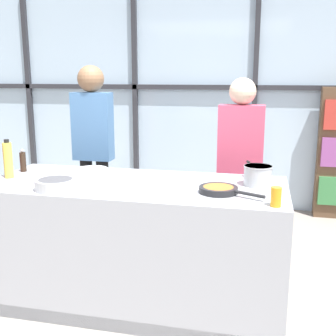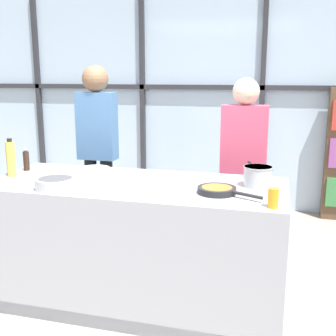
{
  "view_description": "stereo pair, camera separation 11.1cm",
  "coord_description": "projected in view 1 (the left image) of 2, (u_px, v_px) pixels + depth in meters",
  "views": [
    {
      "loc": [
        0.88,
        -2.83,
        1.69
      ],
      "look_at": [
        0.22,
        0.1,
        1.03
      ],
      "focal_mm": 45.0,
      "sensor_mm": 36.0,
      "label": 1
    },
    {
      "loc": [
        0.99,
        -2.8,
        1.69
      ],
      "look_at": [
        0.22,
        0.1,
        1.03
      ],
      "focal_mm": 45.0,
      "sensor_mm": 36.0,
      "label": 2
    }
  ],
  "objects": [
    {
      "name": "ground_plane",
      "position": [
        137.0,
        299.0,
        3.25
      ],
      "size": [
        18.0,
        18.0,
        0.0
      ],
      "primitive_type": "plane",
      "color": "gray"
    },
    {
      "name": "back_window_wall",
      "position": [
        194.0,
        98.0,
        5.39
      ],
      "size": [
        6.4,
        0.1,
        2.8
      ],
      "color": "silver",
      "rests_on": "ground_plane"
    },
    {
      "name": "bookshelf",
      "position": [
        335.0,
        154.0,
        4.98
      ],
      "size": [
        0.4,
        0.19,
        1.56
      ],
      "color": "brown",
      "rests_on": "ground_plane"
    },
    {
      "name": "demo_island",
      "position": [
        136.0,
        243.0,
        3.15
      ],
      "size": [
        2.16,
        0.9,
        0.93
      ],
      "color": "#A8AAB2",
      "rests_on": "ground_plane"
    },
    {
      "name": "spectator_far_left",
      "position": [
        93.0,
        142.0,
        4.04
      ],
      "size": [
        0.37,
        0.25,
        1.78
      ],
      "rotation": [
        0.0,
        0.0,
        3.14
      ],
      "color": "black",
      "rests_on": "ground_plane"
    },
    {
      "name": "spectator_center_left",
      "position": [
        240.0,
        158.0,
        3.76
      ],
      "size": [
        0.4,
        0.23,
        1.67
      ],
      "rotation": [
        0.0,
        0.0,
        3.14
      ],
      "color": "#47382D",
      "rests_on": "ground_plane"
    },
    {
      "name": "frying_pan",
      "position": [
        219.0,
        190.0,
        2.79
      ],
      "size": [
        0.44,
        0.29,
        0.04
      ],
      "color": "#232326",
      "rests_on": "demo_island"
    },
    {
      "name": "saucepan",
      "position": [
        258.0,
        175.0,
        2.96
      ],
      "size": [
        0.2,
        0.36,
        0.14
      ],
      "color": "silver",
      "rests_on": "demo_island"
    },
    {
      "name": "white_plate",
      "position": [
        93.0,
        169.0,
        3.46
      ],
      "size": [
        0.25,
        0.25,
        0.01
      ],
      "primitive_type": "cylinder",
      "color": "white",
      "rests_on": "demo_island"
    },
    {
      "name": "mixing_bowl",
      "position": [
        56.0,
        184.0,
        2.86
      ],
      "size": [
        0.28,
        0.28,
        0.07
      ],
      "color": "silver",
      "rests_on": "demo_island"
    },
    {
      "name": "oil_bottle",
      "position": [
        8.0,
        160.0,
        3.17
      ],
      "size": [
        0.07,
        0.07,
        0.29
      ],
      "color": "#E0CC4C",
      "rests_on": "demo_island"
    },
    {
      "name": "pepper_grinder",
      "position": [
        23.0,
        161.0,
        3.39
      ],
      "size": [
        0.05,
        0.05,
        0.19
      ],
      "color": "#332319",
      "rests_on": "demo_island"
    },
    {
      "name": "juice_glass_near",
      "position": [
        276.0,
        197.0,
        2.49
      ],
      "size": [
        0.06,
        0.06,
        0.12
      ],
      "primitive_type": "cylinder",
      "color": "orange",
      "rests_on": "demo_island"
    }
  ]
}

